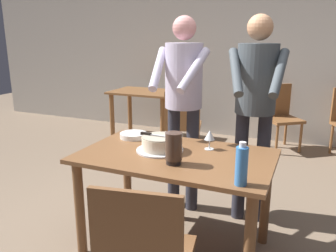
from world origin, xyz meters
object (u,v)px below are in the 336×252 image
person_cutting_cake (183,93)px  plate_stack (133,135)px  cake_knife (151,134)px  hurricane_lamp (174,148)px  cake_on_platter (160,144)px  wine_glass_near (210,136)px  person_standing_beside (256,98)px  water_bottle (242,165)px  background_chair_3 (280,114)px  background_chair_2 (183,122)px  main_dining_table (176,171)px  background_table (145,101)px

person_cutting_cake → plate_stack: bearing=-126.3°
cake_knife → hurricane_lamp: 0.33m
cake_on_platter → wine_glass_near: 0.37m
wine_glass_near → person_standing_beside: size_ratio=0.08×
plate_stack → cake_on_platter: bearing=-32.9°
water_bottle → background_chair_3: 3.16m
plate_stack → water_bottle: bearing=-29.7°
cake_on_platter → hurricane_lamp: bearing=-46.3°
water_bottle → person_standing_beside: (-0.10, 0.98, 0.21)m
background_chair_2 → wine_glass_near: bearing=-63.3°
cake_on_platter → plate_stack: cake_on_platter is taller
water_bottle → background_chair_2: water_bottle is taller
main_dining_table → cake_on_platter: (-0.13, 0.02, 0.18)m
background_table → person_cutting_cake: bearing=-54.5°
plate_stack → wine_glass_near: size_ratio=1.53×
water_bottle → wine_glass_near: bearing=122.7°
wine_glass_near → person_cutting_cake: person_cutting_cake is taller
cake_knife → cake_on_platter: bearing=-0.7°
person_standing_beside → background_chair_3: 2.23m
plate_stack → hurricane_lamp: hurricane_lamp is taller
cake_on_platter → background_chair_2: bearing=105.6°
background_chair_2 → cake_knife: bearing=-76.5°
hurricane_lamp → person_standing_beside: 0.94m
plate_stack → wine_glass_near: (0.65, -0.04, 0.08)m
cake_on_platter → person_cutting_cake: bearing=95.0°
plate_stack → background_chair_3: size_ratio=0.24×
cake_on_platter → cake_knife: (-0.07, 0.00, 0.06)m
person_cutting_cake → person_standing_beside: size_ratio=1.00×
plate_stack → water_bottle: (0.99, -0.57, 0.09)m
person_cutting_cake → hurricane_lamp: bearing=-73.2°
person_cutting_cake → person_standing_beside: 0.61m
background_table → water_bottle: bearing=-54.1°
cake_knife → person_standing_beside: bearing=45.3°
plate_stack → person_standing_beside: (0.89, 0.42, 0.31)m
cake_knife → person_cutting_cake: bearing=88.2°
cake_on_platter → wine_glass_near: (0.32, 0.18, 0.05)m
person_cutting_cake → background_chair_2: size_ratio=1.91×
wine_glass_near → background_chair_2: background_chair_2 is taller
person_cutting_cake → background_chair_3: person_cutting_cake is taller
main_dining_table → water_bottle: water_bottle is taller
water_bottle → hurricane_lamp: 0.49m
background_chair_2 → cake_on_platter: bearing=-74.4°
main_dining_table → cake_on_platter: 0.22m
cake_on_platter → background_table: cake_on_platter is taller
hurricane_lamp → background_chair_3: hurricane_lamp is taller
cake_knife → plate_stack: size_ratio=1.23×
background_chair_3 → background_table: bearing=-171.4°
background_chair_2 → water_bottle: bearing=-61.7°
water_bottle → background_table: (-2.06, 2.84, -0.29)m
plate_stack → background_chair_2: size_ratio=0.24×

